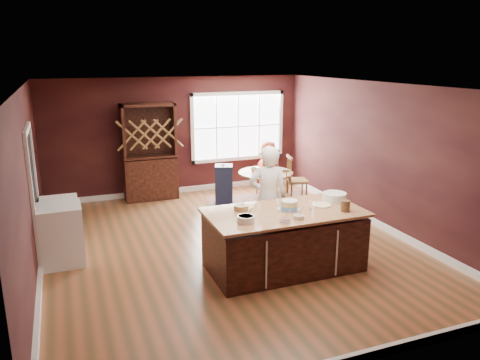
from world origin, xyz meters
name	(u,v)px	position (x,y,z in m)	size (l,w,h in m)	color
room_shell	(227,169)	(0.00, 0.00, 1.35)	(7.00, 7.00, 7.00)	brown
window	(238,127)	(1.50, 3.47, 1.50)	(2.36, 0.10, 1.66)	white
doorway	(35,197)	(-2.97, 0.60, 1.02)	(0.08, 1.26, 2.13)	white
kitchen_island	(284,241)	(0.51, -1.11, 0.44)	(2.34, 1.23, 0.92)	black
dining_table	(266,182)	(1.51, 1.82, 0.53)	(1.17, 1.17, 0.75)	brown
baker	(268,198)	(0.59, -0.31, 0.88)	(0.64, 0.42, 1.76)	white
layer_cake	(289,205)	(0.60, -1.08, 0.99)	(0.35, 0.35, 0.14)	silver
bowl_blue	(246,219)	(-0.21, -1.36, 0.97)	(0.25, 0.25, 0.09)	beige
bowl_yellow	(241,208)	(-0.08, -0.84, 0.96)	(0.22, 0.22, 0.08)	olive
bowl_pink	(285,220)	(0.29, -1.55, 0.95)	(0.16, 0.16, 0.06)	silver
bowl_olive	(299,217)	(0.54, -1.49, 0.95)	(0.15, 0.15, 0.06)	beige
drinking_glass	(312,205)	(0.91, -1.20, 1.00)	(0.08, 0.08, 0.16)	white
dinner_plate	(321,205)	(1.15, -1.08, 0.93)	(0.30, 0.30, 0.02)	beige
white_tub	(335,197)	(1.48, -0.94, 0.98)	(0.38, 0.38, 0.13)	silver
stoneware_crock	(345,206)	(1.34, -1.45, 1.00)	(0.14, 0.14, 0.17)	#47341E
rug	(265,205)	(1.51, 1.82, 0.01)	(2.41, 1.86, 0.01)	brown
chair_east	(297,178)	(2.29, 1.84, 0.53)	(0.44, 0.42, 1.05)	brown
chair_south	(280,194)	(1.48, 1.02, 0.48)	(0.40, 0.38, 0.95)	brown
chair_north	(267,171)	(1.92, 2.65, 0.53)	(0.45, 0.43, 1.07)	brown
seated_woman	(268,170)	(1.76, 2.25, 0.66)	(0.65, 0.42, 1.32)	#C13B28
high_chair	(224,184)	(0.69, 2.18, 0.46)	(0.38, 0.38, 0.93)	black
toddler	(227,169)	(0.76, 2.17, 0.81)	(0.18, 0.14, 0.26)	#8CA5BF
table_plate	(280,172)	(1.80, 1.71, 0.76)	(0.20, 0.20, 0.01)	beige
table_cup	(253,169)	(1.29, 1.97, 0.80)	(0.12, 0.12, 0.09)	beige
hutch	(149,152)	(-0.70, 3.22, 1.08)	(1.18, 0.49, 2.16)	#412512
washer	(61,235)	(-2.64, 0.28, 0.47)	(0.65, 0.63, 0.94)	white
dryer	(61,224)	(-2.64, 0.92, 0.43)	(0.60, 0.58, 0.87)	silver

